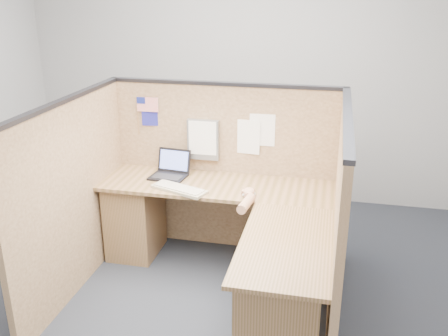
% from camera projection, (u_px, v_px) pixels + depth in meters
% --- Properties ---
extents(floor, '(5.00, 5.00, 0.00)m').
position_uv_depth(floor, '(196.00, 305.00, 3.81)').
color(floor, black).
rests_on(floor, ground).
extents(wall_back, '(5.00, 0.00, 5.00)m').
position_uv_depth(wall_back, '(250.00, 73.00, 5.38)').
color(wall_back, '#9D9FA2').
rests_on(wall_back, floor).
extents(cubicle_partitions, '(2.06, 1.83, 1.53)m').
position_uv_depth(cubicle_partitions, '(209.00, 191.00, 3.93)').
color(cubicle_partitions, brown).
rests_on(cubicle_partitions, floor).
extents(l_desk, '(1.95, 1.75, 0.73)m').
position_uv_depth(l_desk, '(228.00, 244.00, 3.89)').
color(l_desk, brown).
rests_on(l_desk, floor).
extents(laptop, '(0.32, 0.32, 0.22)m').
position_uv_depth(laptop, '(170.00, 170.00, 4.34)').
color(laptop, black).
rests_on(laptop, l_desk).
extents(keyboard, '(0.50, 0.31, 0.03)m').
position_uv_depth(keyboard, '(179.00, 189.00, 4.04)').
color(keyboard, '#9D947A').
rests_on(keyboard, l_desk).
extents(mouse, '(0.13, 0.10, 0.05)m').
position_uv_depth(mouse, '(249.00, 194.00, 3.92)').
color(mouse, silver).
rests_on(mouse, l_desk).
extents(hand_forearm, '(0.11, 0.39, 0.08)m').
position_uv_depth(hand_forearm, '(247.00, 200.00, 3.78)').
color(hand_forearm, tan).
rests_on(hand_forearm, l_desk).
extents(blue_poster, '(0.17, 0.03, 0.23)m').
position_uv_depth(blue_poster, '(151.00, 113.00, 4.40)').
color(blue_poster, navy).
rests_on(blue_poster, cubicle_partitions).
extents(american_flag, '(0.20, 0.01, 0.34)m').
position_uv_depth(american_flag, '(145.00, 106.00, 4.38)').
color(american_flag, olive).
rests_on(american_flag, cubicle_partitions).
extents(file_holder, '(0.28, 0.05, 0.36)m').
position_uv_depth(file_holder, '(203.00, 140.00, 4.35)').
color(file_holder, slate).
rests_on(file_holder, cubicle_partitions).
extents(paper_left, '(0.22, 0.01, 0.28)m').
position_uv_depth(paper_left, '(262.00, 130.00, 4.23)').
color(paper_left, white).
rests_on(paper_left, cubicle_partitions).
extents(paper_right, '(0.23, 0.03, 0.30)m').
position_uv_depth(paper_right, '(246.00, 137.00, 4.28)').
color(paper_right, white).
rests_on(paper_right, cubicle_partitions).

